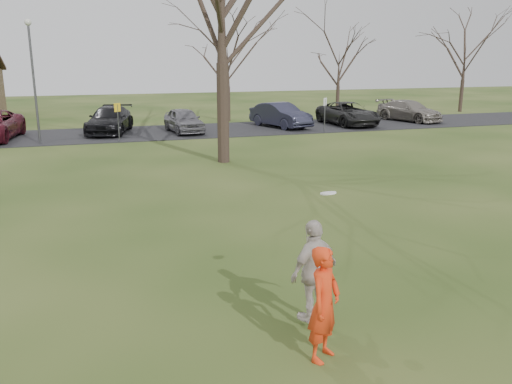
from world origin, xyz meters
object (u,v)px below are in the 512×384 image
car_4 (184,120)px  car_6 (348,113)px  car_7 (409,111)px  player_defender (324,304)px  lamp_post (32,66)px  car_5 (281,115)px  car_3 (110,120)px  catching_play (314,270)px

car_4 → car_6: (11.03, 0.27, 0.02)m
car_4 → car_7: (16.15, 0.90, -0.00)m
car_4 → player_defender: bearing=-100.9°
player_defender → car_7: (18.42, 25.84, -0.14)m
player_defender → car_4: (2.28, 24.94, -0.14)m
car_4 → lamp_post: lamp_post is taller
player_defender → car_5: (8.61, 25.40, -0.08)m
car_4 → car_3: bearing=159.8°
car_7 → lamp_post: 24.47m
catching_play → lamp_post: 22.93m
car_4 → car_5: (6.33, 0.45, 0.06)m
car_5 → car_7: car_5 is taller
car_5 → catching_play: 25.78m
car_5 → catching_play: size_ratio=2.14×
car_5 → catching_play: catching_play is taller
player_defender → car_3: (-1.96, 26.04, -0.10)m
catching_play → lamp_post: bearing=105.1°
car_3 → lamp_post: 5.77m
car_5 → car_6: (4.69, -0.19, -0.03)m
player_defender → car_7: 31.74m
car_5 → catching_play: (-8.34, -24.39, 0.18)m
lamp_post → car_4: bearing=14.1°
car_5 → car_6: 4.70m
car_5 → lamp_post: lamp_post is taller
car_3 → car_5: size_ratio=1.11×
car_5 → car_7: 9.83m
car_7 → lamp_post: size_ratio=0.78×
car_6 → catching_play: (-13.03, -24.21, 0.21)m
car_3 → catching_play: (2.23, -25.03, 0.20)m
player_defender → catching_play: (0.27, 1.00, 0.10)m
car_7 → catching_play: catching_play is taller
car_7 → catching_play: 30.77m
player_defender → car_5: player_defender is taller
car_5 → car_7: (9.82, 0.45, -0.06)m
car_3 → car_6: bearing=11.5°
car_3 → car_7: car_3 is taller
player_defender → lamp_post: (-5.66, 22.95, 3.07)m
lamp_post → car_5: bearing=9.7°
car_5 → car_7: bearing=-16.0°
lamp_post → car_6: bearing=6.8°
car_6 → lamp_post: bearing=-175.8°
car_4 → catching_play: 24.02m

